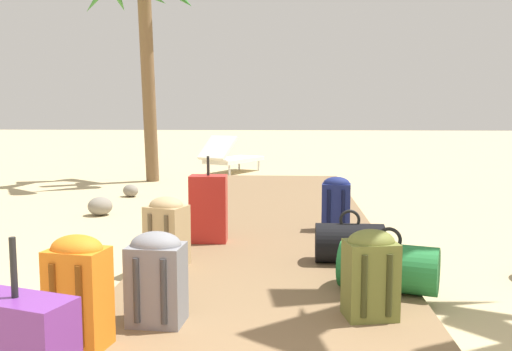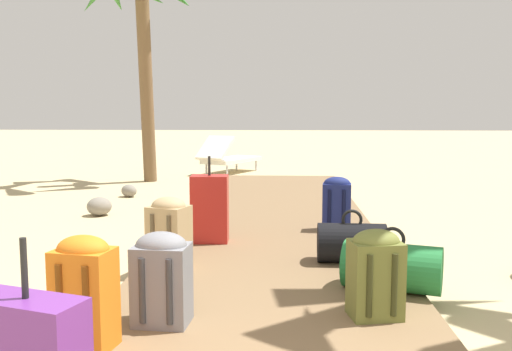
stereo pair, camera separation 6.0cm
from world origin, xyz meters
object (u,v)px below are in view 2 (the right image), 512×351
(suitcase_red, at_px, (210,209))
(backpack_orange, at_px, (84,289))
(duffel_bag_green, at_px, (392,267))
(backpack_olive, at_px, (375,271))
(duffel_bag_black, at_px, (352,243))
(backpack_navy, at_px, (337,202))
(backpack_grey, at_px, (162,276))
(backpack_tan, at_px, (169,230))
(lounge_chair, at_px, (228,157))
(palm_tree_far_left, at_px, (142,0))

(suitcase_red, bearing_deg, backpack_orange, -98.00)
(suitcase_red, height_order, duffel_bag_green, suitcase_red)
(suitcase_red, height_order, backpack_orange, suitcase_red)
(backpack_olive, relative_size, duffel_bag_black, 0.96)
(backpack_navy, bearing_deg, backpack_grey, -115.48)
(suitcase_red, distance_m, backpack_grey, 1.98)
(duffel_bag_green, xyz_separation_m, duffel_bag_black, (-0.18, 0.69, -0.00))
(suitcase_red, xyz_separation_m, backpack_tan, (-0.21, -0.80, -0.02))
(backpack_navy, xyz_separation_m, duffel_bag_black, (0.01, -1.18, -0.12))
(backpack_navy, xyz_separation_m, backpack_olive, (0.00, -2.36, -0.01))
(duffel_bag_black, bearing_deg, lounge_chair, 103.46)
(backpack_orange, distance_m, backpack_tan, 1.52)
(duffel_bag_green, height_order, backpack_olive, backpack_olive)
(duffel_bag_black, bearing_deg, palm_tree_far_left, 118.90)
(backpack_grey, xyz_separation_m, backpack_olive, (1.20, 0.16, -0.00))
(lounge_chair, bearing_deg, palm_tree_far_left, -128.95)
(suitcase_red, distance_m, backpack_tan, 0.83)
(suitcase_red, bearing_deg, palm_tree_far_left, 110.29)
(suitcase_red, relative_size, palm_tree_far_left, 0.20)
(backpack_grey, height_order, duffel_bag_black, backpack_grey)
(backpack_grey, relative_size, backpack_tan, 0.98)
(duffel_bag_black, distance_m, lounge_chair, 7.03)
(backpack_navy, relative_size, duffel_bag_black, 1.00)
(suitcase_red, height_order, backpack_tan, suitcase_red)
(palm_tree_far_left, bearing_deg, duffel_bag_black, -61.10)
(backpack_grey, bearing_deg, duffel_bag_black, 47.92)
(backpack_olive, bearing_deg, backpack_navy, 90.02)
(suitcase_red, xyz_separation_m, backpack_orange, (-0.33, -2.32, -0.00))
(backpack_navy, height_order, duffel_bag_black, backpack_navy)
(backpack_orange, distance_m, duffel_bag_black, 2.27)
(backpack_orange, xyz_separation_m, backpack_olive, (1.52, 0.50, -0.03))
(duffel_bag_black, height_order, palm_tree_far_left, palm_tree_far_left)
(palm_tree_far_left, distance_m, lounge_chair, 3.42)
(backpack_orange, bearing_deg, backpack_grey, 47.25)
(duffel_bag_black, height_order, lounge_chair, lounge_chair)
(backpack_orange, xyz_separation_m, backpack_tan, (0.12, 1.52, -0.02))
(backpack_orange, bearing_deg, backpack_olive, 18.19)
(lounge_chair, bearing_deg, duffel_bag_black, -76.54)
(backpack_orange, bearing_deg, duffel_bag_green, 30.18)
(lounge_chair, bearing_deg, backpack_orange, -89.23)
(backpack_navy, bearing_deg, lounge_chair, 106.08)
(backpack_grey, xyz_separation_m, backpack_orange, (-0.32, -0.34, 0.03))
(suitcase_red, height_order, backpack_olive, suitcase_red)
(backpack_grey, height_order, backpack_orange, backpack_orange)
(backpack_tan, xyz_separation_m, duffel_bag_black, (1.41, 0.16, -0.12))
(suitcase_red, xyz_separation_m, duffel_bag_green, (1.38, -1.33, -0.14))
(duffel_bag_green, xyz_separation_m, backpack_olive, (-0.19, -0.49, 0.11))
(backpack_grey, height_order, backpack_tan, backpack_tan)
(backpack_orange, relative_size, backpack_tan, 1.08)
(duffel_bag_green, height_order, lounge_chair, lounge_chair)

